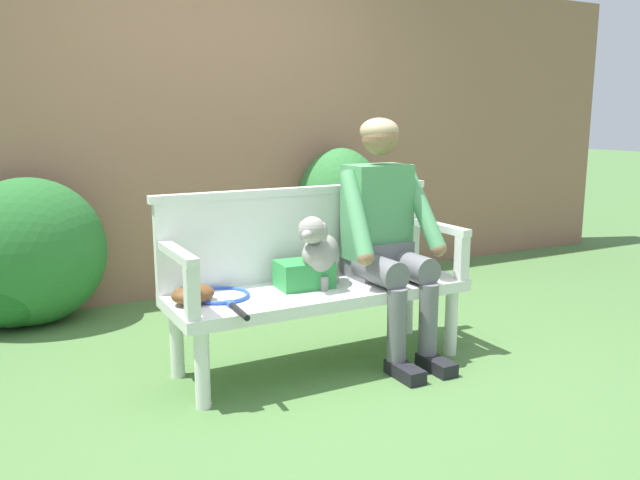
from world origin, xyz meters
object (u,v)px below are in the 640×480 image
object	(u,v)px
person_seated	(385,230)
dog_on_bench	(319,251)
garden_bench	(320,297)
tennis_racket	(222,297)
sports_bag	(304,274)
baseball_glove	(193,294)

from	to	relation	value
person_seated	dog_on_bench	size ratio (longest dim) A/B	3.36
garden_bench	dog_on_bench	size ratio (longest dim) A/B	4.11
person_seated	tennis_racket	size ratio (longest dim) A/B	2.29
garden_bench	dog_on_bench	bearing A→B (deg)	-177.03
garden_bench	tennis_racket	bearing A→B (deg)	176.80
dog_on_bench	tennis_racket	distance (m)	0.55
person_seated	tennis_racket	distance (m)	0.96
tennis_racket	sports_bag	world-z (taller)	sports_bag
person_seated	baseball_glove	xyz separation A→B (m)	(-1.07, 0.04, -0.23)
baseball_glove	garden_bench	bearing A→B (deg)	-21.31
person_seated	tennis_racket	world-z (taller)	person_seated
garden_bench	person_seated	world-z (taller)	person_seated
dog_on_bench	sports_bag	world-z (taller)	dog_on_bench
garden_bench	baseball_glove	world-z (taller)	baseball_glove
baseball_glove	dog_on_bench	bearing A→B (deg)	-21.36
dog_on_bench	person_seated	bearing A→B (deg)	-2.20
person_seated	dog_on_bench	xyz separation A→B (m)	(-0.40, 0.02, -0.08)
dog_on_bench	tennis_racket	bearing A→B (deg)	176.71
baseball_glove	sports_bag	size ratio (longest dim) A/B	0.79
garden_bench	sports_bag	size ratio (longest dim) A/B	5.67
person_seated	sports_bag	bearing A→B (deg)	173.54
garden_bench	person_seated	bearing A→B (deg)	-2.30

